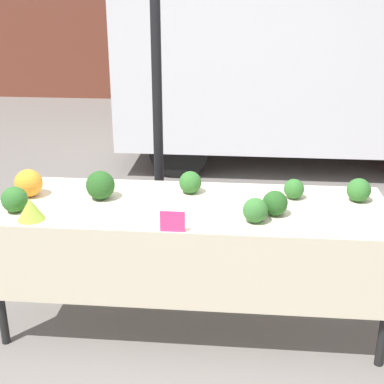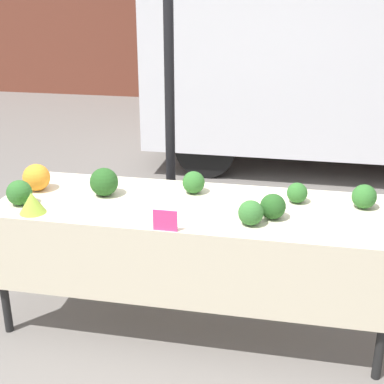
% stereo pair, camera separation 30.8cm
% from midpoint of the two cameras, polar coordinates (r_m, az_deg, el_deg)
% --- Properties ---
extents(ground_plane, '(40.00, 40.00, 0.00)m').
position_cam_midpoint_polar(ground_plane, '(3.53, -2.56, -13.54)').
color(ground_plane, slate).
extents(tent_pole, '(0.07, 0.07, 2.47)m').
position_cam_midpoint_polar(tent_pole, '(3.80, -6.06, 9.27)').
color(tent_pole, black).
rests_on(tent_pole, ground_plane).
extents(parked_truck, '(4.27, 2.19, 2.33)m').
position_cam_midpoint_polar(parked_truck, '(6.64, 9.52, 14.18)').
color(parked_truck, silver).
rests_on(parked_truck, ground_plane).
extents(market_table, '(2.31, 0.79, 0.80)m').
position_cam_midpoint_polar(market_table, '(3.13, -2.93, -3.47)').
color(market_table, beige).
rests_on(market_table, ground_plane).
extents(orange_cauliflower, '(0.17, 0.17, 0.17)m').
position_cam_midpoint_polar(orange_cauliflower, '(3.44, -19.53, 0.85)').
color(orange_cauliflower, orange).
rests_on(orange_cauliflower, market_table).
extents(romanesco_head, '(0.15, 0.15, 0.12)m').
position_cam_midpoint_polar(romanesco_head, '(3.10, -19.61, -1.81)').
color(romanesco_head, '#93B238').
rests_on(romanesco_head, market_table).
extents(broccoli_head_0, '(0.17, 0.17, 0.17)m').
position_cam_midpoint_polar(broccoli_head_0, '(3.28, -12.42, 0.66)').
color(broccoli_head_0, '#23511E').
rests_on(broccoli_head_0, market_table).
extents(broccoli_head_1, '(0.14, 0.14, 0.14)m').
position_cam_midpoint_polar(broccoli_head_1, '(2.99, 5.96, -1.25)').
color(broccoli_head_1, '#23511E').
rests_on(broccoli_head_1, market_table).
extents(broccoli_head_2, '(0.12, 0.12, 0.12)m').
position_cam_midpoint_polar(broccoli_head_2, '(3.25, 8.18, 0.28)').
color(broccoli_head_2, '#2D6628').
rests_on(broccoli_head_2, market_table).
extents(broccoli_head_3, '(0.14, 0.14, 0.14)m').
position_cam_midpoint_polar(broccoli_head_3, '(3.30, -2.85, 0.98)').
color(broccoli_head_3, '#2D6628').
rests_on(broccoli_head_3, market_table).
extents(broccoli_head_4, '(0.14, 0.14, 0.14)m').
position_cam_midpoint_polar(broccoli_head_4, '(2.90, 3.76, -2.02)').
color(broccoli_head_4, '#336B2D').
rests_on(broccoli_head_4, market_table).
extents(broccoli_head_5, '(0.14, 0.14, 0.14)m').
position_cam_midpoint_polar(broccoli_head_5, '(3.28, 14.84, 0.15)').
color(broccoli_head_5, '#2D6628').
rests_on(broccoli_head_5, market_table).
extents(broccoli_head_6, '(0.15, 0.15, 0.15)m').
position_cam_midpoint_polar(broccoli_head_6, '(3.24, -21.03, -0.80)').
color(broccoli_head_6, '#2D6628').
rests_on(broccoli_head_6, market_table).
extents(price_sign, '(0.13, 0.01, 0.12)m').
position_cam_midpoint_polar(price_sign, '(2.79, -5.26, -3.23)').
color(price_sign, '#E53D84').
rests_on(price_sign, market_table).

